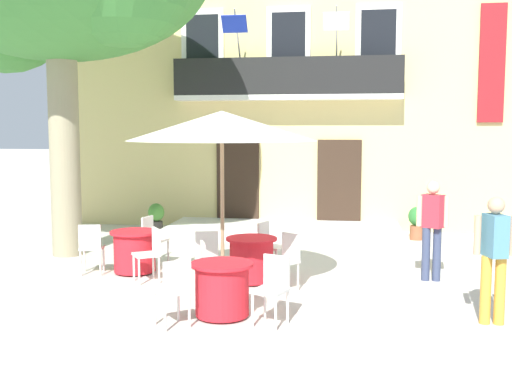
{
  "coord_description": "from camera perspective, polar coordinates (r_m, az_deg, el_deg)",
  "views": [
    {
      "loc": [
        1.67,
        -10.61,
        2.59
      ],
      "look_at": [
        -0.22,
        1.62,
        1.3
      ],
      "focal_mm": 43.12,
      "sensor_mm": 36.0,
      "label": 1
    }
  ],
  "objects": [
    {
      "name": "cafe_table_middle",
      "position": [
        10.41,
        -0.42,
        -6.24
      ],
      "size": [
        0.86,
        0.86,
        0.76
      ],
      "color": "red",
      "rests_on": "ground"
    },
    {
      "name": "cafe_umbrella",
      "position": [
        9.33,
        -3.18,
        6.07
      ],
      "size": [
        2.9,
        2.9,
        2.85
      ],
      "color": "#997A56",
      "rests_on": "ground"
    },
    {
      "name": "cafe_table_front",
      "position": [
        11.27,
        -11.19,
        -5.41
      ],
      "size": [
        0.86,
        0.86,
        0.76
      ],
      "color": "red",
      "rests_on": "ground"
    },
    {
      "name": "cafe_chair_front_2",
      "position": [
        10.55,
        -9.76,
        -5.4
      ],
      "size": [
        0.56,
        0.56,
        0.91
      ],
      "color": "silver",
      "rests_on": "ground"
    },
    {
      "name": "cafe_chair_near_tree_1",
      "position": [
        8.12,
        -7.62,
        -8.81
      ],
      "size": [
        0.56,
        0.56,
        0.91
      ],
      "color": "silver",
      "rests_on": "ground"
    },
    {
      "name": "cafe_chair_near_tree_0",
      "position": [
        9.22,
        -4.3,
        -6.98
      ],
      "size": [
        0.51,
        0.51,
        0.91
      ],
      "color": "silver",
      "rests_on": "ground"
    },
    {
      "name": "ground_plane",
      "position": [
        11.04,
        -0.14,
        -7.61
      ],
      "size": [
        120.0,
        120.0,
        0.0
      ],
      "primitive_type": "plane",
      "color": "beige"
    },
    {
      "name": "ground_planter_right",
      "position": [
        14.76,
        14.67,
        -2.64
      ],
      "size": [
        0.39,
        0.39,
        0.77
      ],
      "color": "#995638",
      "rests_on": "ground"
    },
    {
      "name": "cafe_chair_middle_2",
      "position": [
        9.9,
        2.84,
        -6.08
      ],
      "size": [
        0.56,
        0.56,
        0.91
      ],
      "color": "silver",
      "rests_on": "ground"
    },
    {
      "name": "cafe_chair_near_tree_2",
      "position": [
        8.2,
        1.58,
        -8.61
      ],
      "size": [
        0.52,
        0.52,
        0.91
      ],
      "color": "silver",
      "rests_on": "ground"
    },
    {
      "name": "pedestrian_mid_plaza",
      "position": [
        10.82,
        16.03,
        -2.92
      ],
      "size": [
        0.53,
        0.37,
        1.71
      ],
      "color": "#384260",
      "rests_on": "ground"
    },
    {
      "name": "ground_planter_left",
      "position": [
        15.29,
        -9.23,
        -2.28
      ],
      "size": [
        0.39,
        0.39,
        0.75
      ],
      "color": "#47423D",
      "rests_on": "ground"
    },
    {
      "name": "cafe_chair_middle_0",
      "position": [
        11.06,
        1.17,
        -4.79
      ],
      "size": [
        0.51,
        0.51,
        0.91
      ],
      "color": "silver",
      "rests_on": "ground"
    },
    {
      "name": "cafe_chair_front_1",
      "position": [
        11.28,
        -15.05,
        -4.78
      ],
      "size": [
        0.48,
        0.48,
        0.91
      ],
      "color": "silver",
      "rests_on": "ground"
    },
    {
      "name": "cafe_table_near_tree",
      "position": [
        8.54,
        -3.16,
        -8.97
      ],
      "size": [
        0.86,
        0.86,
        0.76
      ],
      "color": "red",
      "rests_on": "ground"
    },
    {
      "name": "cafe_chair_middle_1",
      "position": [
        10.27,
        -4.58,
        -5.64
      ],
      "size": [
        0.48,
        0.48,
        0.91
      ],
      "color": "silver",
      "rests_on": "ground"
    },
    {
      "name": "building_facade",
      "position": [
        17.7,
        3.69,
        9.7
      ],
      "size": [
        13.0,
        5.09,
        7.5
      ],
      "color": "#DBC67F",
      "rests_on": "ground"
    },
    {
      "name": "entrance_step_platform",
      "position": [
        14.86,
        2.55,
        -3.6
      ],
      "size": [
        5.54,
        2.07,
        0.25
      ],
      "primitive_type": "cube",
      "color": "silver",
      "rests_on": "ground"
    },
    {
      "name": "cafe_chair_front_0",
      "position": [
        11.91,
        -9.6,
        -4.09
      ],
      "size": [
        0.48,
        0.48,
        0.91
      ],
      "color": "silver",
      "rests_on": "ground"
    },
    {
      "name": "pedestrian_near_entrance",
      "position": [
        8.69,
        21.23,
        -5.26
      ],
      "size": [
        0.53,
        0.39,
        1.7
      ],
      "color": "gold",
      "rests_on": "ground"
    }
  ]
}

